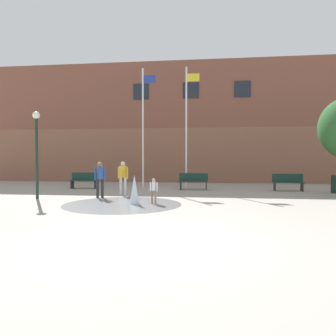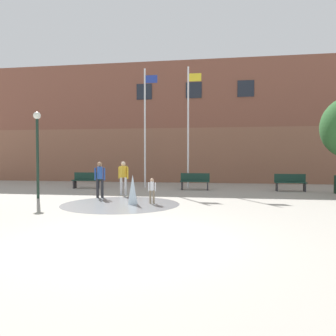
# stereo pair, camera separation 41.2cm
# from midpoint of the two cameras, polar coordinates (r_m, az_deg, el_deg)

# --- Properties ---
(ground_plane) EXTENTS (100.00, 100.00, 0.00)m
(ground_plane) POSITION_cam_midpoint_polar(r_m,az_deg,el_deg) (7.34, -5.12, -12.50)
(ground_plane) COLOR #9E998E
(library_building) EXTENTS (36.00, 6.05, 8.51)m
(library_building) POSITION_cam_midpoint_polar(r_m,az_deg,el_deg) (25.94, 3.90, 7.38)
(library_building) COLOR brown
(library_building) RESTS_ON ground
(splash_fountain) EXTENTS (4.54, 4.54, 1.14)m
(splash_fountain) POSITION_cam_midpoint_polar(r_m,az_deg,el_deg) (12.73, -7.82, -4.99)
(splash_fountain) COLOR gray
(splash_fountain) RESTS_ON ground
(park_bench_far_left) EXTENTS (1.60, 0.44, 0.91)m
(park_bench_far_left) POSITION_cam_midpoint_polar(r_m,az_deg,el_deg) (19.37, -14.95, -2.06)
(park_bench_far_left) COLOR #28282D
(park_bench_far_left) RESTS_ON ground
(park_bench_center) EXTENTS (1.60, 0.44, 0.91)m
(park_bench_center) POSITION_cam_midpoint_polar(r_m,az_deg,el_deg) (18.07, 3.80, -2.28)
(park_bench_center) COLOR #28282D
(park_bench_center) RESTS_ON ground
(park_bench_far_right) EXTENTS (1.60, 0.44, 0.91)m
(park_bench_far_right) POSITION_cam_midpoint_polar(r_m,az_deg,el_deg) (18.50, 19.58, -2.30)
(park_bench_far_right) COLOR #28282D
(park_bench_far_right) RESTS_ON ground
(child_in_fountain) EXTENTS (0.31, 0.22, 0.99)m
(child_in_fountain) POSITION_cam_midpoint_polar(r_m,az_deg,el_deg) (12.75, -3.43, -3.65)
(child_in_fountain) COLOR #89755B
(child_in_fountain) RESTS_ON ground
(adult_near_bench) EXTENTS (0.50, 0.39, 1.59)m
(adult_near_bench) POSITION_cam_midpoint_polar(r_m,az_deg,el_deg) (14.84, -12.57, -1.51)
(adult_near_bench) COLOR #28282D
(adult_near_bench) RESTS_ON ground
(teen_by_trashcan) EXTENTS (0.50, 0.39, 1.59)m
(teen_by_trashcan) POSITION_cam_midpoint_polar(r_m,az_deg,el_deg) (15.70, -8.59, -1.29)
(teen_by_trashcan) COLOR silver
(teen_by_trashcan) RESTS_ON ground
(flagpole_left) EXTENTS (0.80, 0.10, 7.01)m
(flagpole_left) POSITION_cam_midpoint_polar(r_m,az_deg,el_deg) (19.56, -4.90, 7.61)
(flagpole_left) COLOR silver
(flagpole_left) RESTS_ON ground
(flagpole_right) EXTENTS (0.80, 0.10, 7.01)m
(flagpole_right) POSITION_cam_midpoint_polar(r_m,az_deg,el_deg) (19.18, 2.69, 7.74)
(flagpole_right) COLOR silver
(flagpole_right) RESTS_ON ground
(lamp_post_left_lane) EXTENTS (0.32, 0.32, 3.77)m
(lamp_post_left_lane) POSITION_cam_midpoint_polar(r_m,az_deg,el_deg) (15.27, -22.64, 4.25)
(lamp_post_left_lane) COLOR #192D23
(lamp_post_left_lane) RESTS_ON ground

